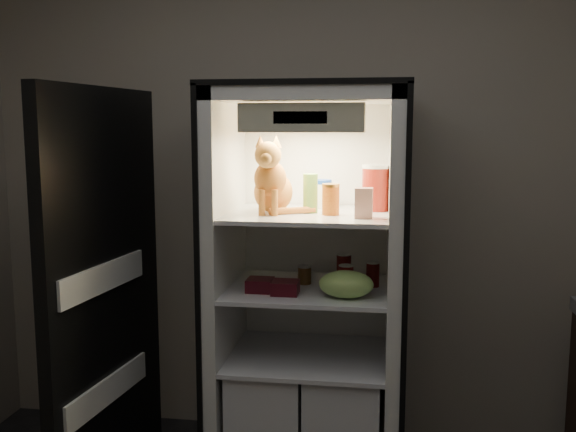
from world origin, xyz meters
name	(u,v)px	position (x,y,z in m)	size (l,w,h in m)	color
room_shell	(247,153)	(0.00, 0.00, 1.62)	(3.60, 3.60, 3.60)	white
refrigerator	(309,314)	(0.00, 1.38, 0.79)	(0.90, 0.72, 1.88)	white
fridge_door	(105,305)	(-0.85, 0.97, 0.91)	(0.16, 0.87, 1.85)	black
tabby_cat	(272,184)	(-0.16, 1.29, 1.42)	(0.29, 0.34, 0.36)	#BA5017
parmesan_shaker	(310,193)	(0.01, 1.32, 1.38)	(0.07, 0.07, 0.18)	#238036
mayo_tub	(321,194)	(0.04, 1.50, 1.36)	(0.10, 0.10, 0.14)	white
salsa_jar	(331,199)	(0.11, 1.27, 1.36)	(0.08, 0.08, 0.14)	maroon
pepper_jar	(376,188)	(0.30, 1.44, 1.40)	(0.13, 0.13, 0.22)	maroon
cream_carton	(364,203)	(0.26, 1.19, 1.36)	(0.08, 0.08, 0.13)	silver
soda_can_a	(344,267)	(0.16, 1.47, 1.01)	(0.07, 0.07, 0.13)	black
soda_can_b	(373,274)	(0.30, 1.37, 1.00)	(0.06, 0.06, 0.12)	black
soda_can_c	(346,279)	(0.18, 1.25, 1.00)	(0.07, 0.07, 0.12)	black
condiment_jar	(305,274)	(-0.02, 1.38, 0.98)	(0.06, 0.06, 0.09)	brown
grape_bag	(346,284)	(0.19, 1.16, 1.00)	(0.24, 0.17, 0.12)	#7BB755
berry_box_left	(260,285)	(-0.21, 1.21, 0.97)	(0.12, 0.12, 0.06)	#4B0C11
berry_box_right	(285,287)	(-0.08, 1.18, 0.97)	(0.12, 0.12, 0.06)	#4B0C11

